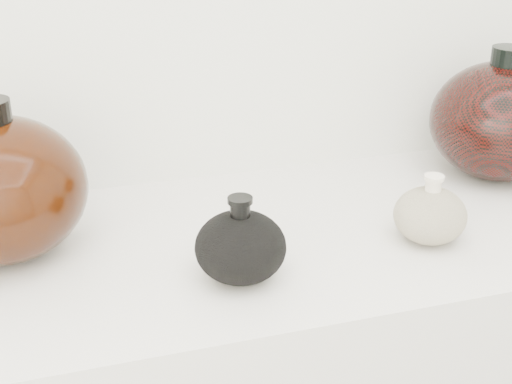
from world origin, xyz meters
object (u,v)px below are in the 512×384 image
object	(u,v)px
black_gourd_vase	(241,246)
left_round_pot	(0,189)
right_round_pot	(500,120)
cream_gourd_vase	(430,215)

from	to	relation	value
black_gourd_vase	left_round_pot	bearing A→B (deg)	151.59
black_gourd_vase	right_round_pot	world-z (taller)	right_round_pot
right_round_pot	cream_gourd_vase	bearing A→B (deg)	-141.70
cream_gourd_vase	right_round_pot	bearing A→B (deg)	38.30
left_round_pot	black_gourd_vase	bearing A→B (deg)	-28.41
cream_gourd_vase	left_round_pot	xyz separation A→B (m)	(-0.60, 0.14, 0.06)
black_gourd_vase	left_round_pot	xyz separation A→B (m)	(-0.30, 0.16, 0.05)
black_gourd_vase	right_round_pot	xyz separation A→B (m)	(0.54, 0.21, 0.06)
left_round_pot	right_round_pot	world-z (taller)	right_round_pot
left_round_pot	right_round_pot	size ratio (longest dim) A/B	0.94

